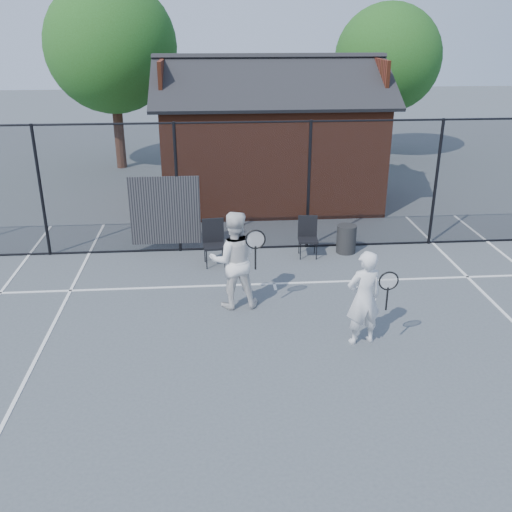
{
  "coord_description": "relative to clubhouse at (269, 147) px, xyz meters",
  "views": [
    {
      "loc": [
        -1.22,
        -7.56,
        5.01
      ],
      "look_at": [
        -0.46,
        1.88,
        1.1
      ],
      "focal_mm": 40.0,
      "sensor_mm": 36.0,
      "label": 1
    }
  ],
  "objects": [
    {
      "name": "ground",
      "position": [
        -0.5,
        -9.0,
        -1.61
      ],
      "size": [
        80.0,
        80.0,
        0.0
      ],
      "primitive_type": "plane",
      "color": "#495053",
      "rests_on": "ground"
    },
    {
      "name": "court_lines",
      "position": [
        -0.5,
        -10.32,
        -1.6
      ],
      "size": [
        11.02,
        18.0,
        0.01
      ],
      "color": "white",
      "rests_on": "ground"
    },
    {
      "name": "fence",
      "position": [
        -0.8,
        -4.0,
        -0.16
      ],
      "size": [
        22.04,
        3.0,
        3.0
      ],
      "color": "black",
      "rests_on": "ground"
    },
    {
      "name": "clubhouse",
      "position": [
        0.0,
        0.0,
        0.0
      ],
      "size": [
        6.5,
        4.36,
        4.19
      ],
      "color": "#612A17",
      "rests_on": "ground"
    },
    {
      "name": "tree_left",
      "position": [
        -5.0,
        4.5,
        2.58
      ],
      "size": [
        4.48,
        4.48,
        6.44
      ],
      "color": "#372116",
      "rests_on": "ground"
    },
    {
      "name": "tree_right",
      "position": [
        5.0,
        5.5,
        2.1
      ],
      "size": [
        3.97,
        3.97,
        5.7
      ],
      "color": "#372116",
      "rests_on": "ground"
    },
    {
      "name": "player_front",
      "position": [
        0.7,
        -8.4,
        -0.78
      ],
      "size": [
        0.77,
        0.6,
        1.65
      ],
      "color": "white",
      "rests_on": "ground"
    },
    {
      "name": "player_back",
      "position": [
        -1.36,
        -6.88,
        -0.67
      ],
      "size": [
        1.03,
        0.77,
        1.87
      ],
      "color": "white",
      "rests_on": "ground"
    },
    {
      "name": "chair_left",
      "position": [
        -1.7,
        -4.9,
        -1.11
      ],
      "size": [
        0.53,
        0.54,
        0.99
      ],
      "primitive_type": "cube",
      "rotation": [
        0.0,
        0.0,
        0.11
      ],
      "color": "black",
      "rests_on": "ground"
    },
    {
      "name": "chair_right",
      "position": [
        0.42,
        -4.59,
        -1.15
      ],
      "size": [
        0.46,
        0.48,
        0.91
      ],
      "primitive_type": "cube",
      "rotation": [
        0.0,
        0.0,
        -0.06
      ],
      "color": "black",
      "rests_on": "ground"
    },
    {
      "name": "waste_bin",
      "position": [
        1.36,
        -4.4,
        -1.28
      ],
      "size": [
        0.52,
        0.52,
        0.66
      ],
      "primitive_type": "cylinder",
      "rotation": [
        0.0,
        0.0,
        0.18
      ],
      "color": "black",
      "rests_on": "ground"
    }
  ]
}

